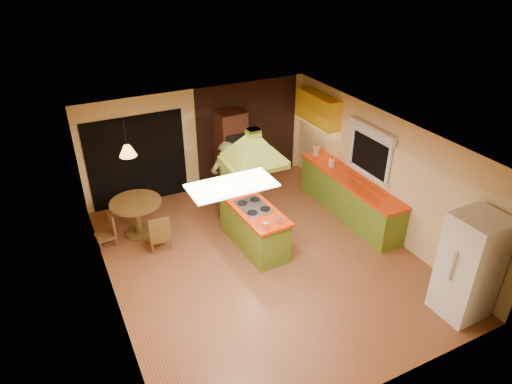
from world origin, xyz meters
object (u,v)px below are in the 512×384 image
canister_large (316,151)px  refrigerator (470,266)px  kitchen_island (254,226)px  wall_oven (231,151)px  dining_table (137,211)px  man (226,180)px

canister_large → refrigerator: bearing=-91.2°
kitchen_island → wall_oven: (0.60, 2.45, 0.52)m
wall_oven → dining_table: size_ratio=1.88×
man → refrigerator: size_ratio=0.98×
man → dining_table: size_ratio=1.73×
wall_oven → dining_table: bearing=-161.4°
dining_table → canister_large: canister_large is taller
kitchen_island → wall_oven: wall_oven is taller
refrigerator → wall_oven: 5.85m
man → refrigerator: 4.97m
refrigerator → canister_large: size_ratio=8.21×
kitchen_island → wall_oven: size_ratio=0.93×
man → canister_large: (2.38, 0.16, 0.13)m
man → wall_oven: size_ratio=0.92×
kitchen_island → dining_table: 2.43m
man → wall_oven: 1.37m
kitchen_island → dining_table: (-1.96, 1.43, 0.09)m
canister_large → dining_table: bearing=179.7°
wall_oven → canister_large: 2.02m
kitchen_island → dining_table: bearing=140.9°
canister_large → wall_oven: bearing=148.9°
wall_oven → dining_table: 2.79m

